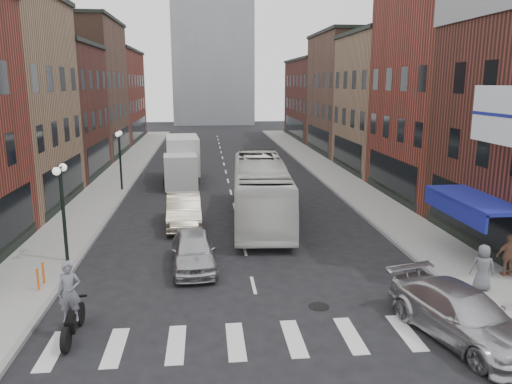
# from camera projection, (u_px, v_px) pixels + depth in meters

# --- Properties ---
(ground) EXTENTS (160.00, 160.00, 0.00)m
(ground) POSITION_uv_depth(u_px,v_px,m) (256.00, 297.00, 17.38)
(ground) COLOR black
(ground) RESTS_ON ground
(sidewalk_left) EXTENTS (3.00, 74.00, 0.15)m
(sidewalk_left) POSITION_uv_depth(u_px,v_px,m) (116.00, 180.00, 37.90)
(sidewalk_left) COLOR gray
(sidewalk_left) RESTS_ON ground
(sidewalk_right) EXTENTS (3.00, 74.00, 0.15)m
(sidewalk_right) POSITION_uv_depth(u_px,v_px,m) (334.00, 175.00, 39.58)
(sidewalk_right) COLOR gray
(sidewalk_right) RESTS_ON ground
(curb_left) EXTENTS (0.20, 74.00, 0.16)m
(curb_left) POSITION_uv_depth(u_px,v_px,m) (136.00, 180.00, 38.06)
(curb_left) COLOR gray
(curb_left) RESTS_ON ground
(curb_right) EXTENTS (0.20, 74.00, 0.16)m
(curb_right) POSITION_uv_depth(u_px,v_px,m) (316.00, 177.00, 39.45)
(curb_right) COLOR gray
(curb_right) RESTS_ON ground
(crosswalk_stripes) EXTENTS (12.00, 2.20, 0.01)m
(crosswalk_stripes) POSITION_uv_depth(u_px,v_px,m) (267.00, 340.00, 14.47)
(crosswalk_stripes) COLOR silver
(crosswalk_stripes) RESTS_ON ground
(bldg_left_mid_b) EXTENTS (10.30, 10.20, 10.30)m
(bldg_left_mid_b) POSITION_uv_depth(u_px,v_px,m) (29.00, 111.00, 38.11)
(bldg_left_mid_b) COLOR #432118
(bldg_left_mid_b) RESTS_ON ground
(bldg_left_far_a) EXTENTS (10.30, 12.20, 13.30)m
(bldg_left_far_a) POSITION_uv_depth(u_px,v_px,m) (66.00, 89.00, 48.47)
(bldg_left_far_a) COLOR #513628
(bldg_left_far_a) RESTS_ON ground
(bldg_left_far_b) EXTENTS (10.30, 16.20, 11.30)m
(bldg_left_far_b) POSITION_uv_depth(u_px,v_px,m) (97.00, 96.00, 62.29)
(bldg_left_far_b) COLOR maroon
(bldg_left_far_b) RESTS_ON ground
(bldg_right_mid_a) EXTENTS (10.30, 10.20, 14.30)m
(bldg_right_mid_a) POSITION_uv_depth(u_px,v_px,m) (473.00, 85.00, 30.93)
(bldg_right_mid_a) COLOR maroon
(bldg_right_mid_a) RESTS_ON ground
(bldg_right_mid_b) EXTENTS (10.30, 10.20, 11.30)m
(bldg_right_mid_b) POSITION_uv_depth(u_px,v_px,m) (408.00, 103.00, 40.97)
(bldg_right_mid_b) COLOR #86664A
(bldg_right_mid_b) RESTS_ON ground
(bldg_right_far_a) EXTENTS (10.30, 12.20, 12.30)m
(bldg_right_far_a) POSITION_uv_depth(u_px,v_px,m) (366.00, 94.00, 51.55)
(bldg_right_far_a) COLOR #513628
(bldg_right_far_a) RESTS_ON ground
(bldg_right_far_b) EXTENTS (10.30, 16.20, 10.30)m
(bldg_right_far_b) POSITION_uv_depth(u_px,v_px,m) (332.00, 99.00, 65.36)
(bldg_right_far_b) COLOR #432118
(bldg_right_far_b) RESTS_ON ground
(awning_blue) EXTENTS (1.80, 5.00, 0.78)m
(awning_blue) POSITION_uv_depth(u_px,v_px,m) (469.00, 201.00, 20.13)
(awning_blue) COLOR navy
(awning_blue) RESTS_ON ground
(billboard_sign) EXTENTS (1.52, 3.00, 3.70)m
(billboard_sign) POSITION_uv_depth(u_px,v_px,m) (499.00, 117.00, 17.40)
(billboard_sign) COLOR black
(billboard_sign) RESTS_ON ground
(streetlamp_near) EXTENTS (0.32, 1.22, 4.11)m
(streetlamp_near) POSITION_uv_depth(u_px,v_px,m) (62.00, 195.00, 19.91)
(streetlamp_near) COLOR black
(streetlamp_near) RESTS_ON ground
(streetlamp_far) EXTENTS (0.32, 1.22, 4.11)m
(streetlamp_far) POSITION_uv_depth(u_px,v_px,m) (120.00, 149.00, 33.51)
(streetlamp_far) COLOR black
(streetlamp_far) RESTS_ON ground
(bike_rack) EXTENTS (0.08, 0.68, 0.80)m
(bike_rack) POSITION_uv_depth(u_px,v_px,m) (41.00, 276.00, 17.78)
(bike_rack) COLOR #D8590C
(bike_rack) RESTS_ON sidewalk_left
(box_truck) EXTENTS (2.68, 7.76, 3.32)m
(box_truck) POSITION_uv_depth(u_px,v_px,m) (182.00, 161.00, 36.86)
(box_truck) COLOR silver
(box_truck) RESTS_ON ground
(motorcycle_rider) EXTENTS (0.69, 2.32, 2.36)m
(motorcycle_rider) POSITION_uv_depth(u_px,v_px,m) (71.00, 303.00, 14.31)
(motorcycle_rider) COLOR black
(motorcycle_rider) RESTS_ON ground
(transit_bus) EXTENTS (3.50, 11.88, 3.27)m
(transit_bus) POSITION_uv_depth(u_px,v_px,m) (261.00, 190.00, 26.76)
(transit_bus) COLOR silver
(transit_bus) RESTS_ON ground
(sedan_left_near) EXTENTS (2.00, 4.39, 1.46)m
(sedan_left_near) POSITION_uv_depth(u_px,v_px,m) (193.00, 251.00, 19.92)
(sedan_left_near) COLOR #AFAFB3
(sedan_left_near) RESTS_ON ground
(sedan_left_far) EXTENTS (1.96, 5.01, 1.63)m
(sedan_left_far) POSITION_uv_depth(u_px,v_px,m) (184.00, 210.00, 25.88)
(sedan_left_far) COLOR beige
(sedan_left_far) RESTS_ON ground
(curb_car) EXTENTS (3.35, 5.45, 1.48)m
(curb_car) POSITION_uv_depth(u_px,v_px,m) (462.00, 315.00, 14.41)
(curb_car) COLOR #B1B1B6
(curb_car) RESTS_ON ground
(ped_right_b) EXTENTS (0.98, 0.53, 1.62)m
(ped_right_b) POSITION_uv_depth(u_px,v_px,m) (509.00, 255.00, 18.69)
(ped_right_b) COLOR #875C44
(ped_right_b) RESTS_ON sidewalk_right
(ped_right_c) EXTENTS (0.91, 0.71, 1.65)m
(ped_right_c) POSITION_uv_depth(u_px,v_px,m) (483.00, 267.00, 17.43)
(ped_right_c) COLOR #5C5E64
(ped_right_c) RESTS_ON sidewalk_right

